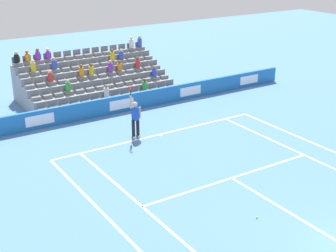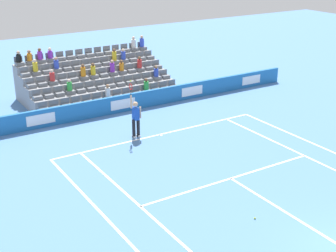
{
  "view_description": "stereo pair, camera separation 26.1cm",
  "coord_description": "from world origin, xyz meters",
  "views": [
    {
      "loc": [
        11.55,
        6.88,
        8.92
      ],
      "look_at": [
        0.55,
        -10.23,
        1.1
      ],
      "focal_mm": 52.27,
      "sensor_mm": 36.0,
      "label": 1
    },
    {
      "loc": [
        11.33,
        7.02,
        8.92
      ],
      "look_at": [
        0.55,
        -10.23,
        1.1
      ],
      "focal_mm": 52.27,
      "sensor_mm": 36.0,
      "label": 2
    }
  ],
  "objects": [
    {
      "name": "stadium_stand",
      "position": [
        0.0,
        -19.44,
        0.83
      ],
      "size": [
        8.68,
        4.75,
        3.03
      ],
      "color": "gray",
      "rests_on": "ground"
    },
    {
      "name": "line_centre_mark",
      "position": [
        0.0,
        -11.79,
        0.0
      ],
      "size": [
        0.1,
        0.2,
        0.01
      ],
      "primitive_type": "cube",
      "color": "white",
      "rests_on": "ground"
    },
    {
      "name": "line_singles_sideline_left",
      "position": [
        4.12,
        -5.95,
        0.0
      ],
      "size": [
        0.1,
        11.89,
        0.01
      ],
      "primitive_type": "cube",
      "color": "white",
      "rests_on": "ground"
    },
    {
      "name": "line_singles_sideline_right",
      "position": [
        -4.12,
        -5.95,
        0.0
      ],
      "size": [
        0.1,
        11.89,
        0.01
      ],
      "primitive_type": "cube",
      "color": "white",
      "rests_on": "ground"
    },
    {
      "name": "tennis_player",
      "position": [
        1.12,
        -12.23,
        0.99
      ],
      "size": [
        0.53,
        0.36,
        2.85
      ],
      "color": "black",
      "rests_on": "ground"
    },
    {
      "name": "sponsor_barrier",
      "position": [
        0.0,
        -15.87,
        0.47
      ],
      "size": [
        22.96,
        0.22,
        0.95
      ],
      "color": "#1E66AD",
      "rests_on": "ground"
    },
    {
      "name": "line_doubles_sideline_left",
      "position": [
        5.49,
        -5.95,
        0.0
      ],
      "size": [
        0.1,
        11.89,
        0.01
      ],
      "primitive_type": "cube",
      "color": "white",
      "rests_on": "ground"
    },
    {
      "name": "line_centre_service",
      "position": [
        0.0,
        -3.2,
        0.0
      ],
      "size": [
        0.1,
        6.4,
        0.01
      ],
      "primitive_type": "cube",
      "color": "white",
      "rests_on": "ground"
    },
    {
      "name": "line_baseline",
      "position": [
        0.0,
        -11.89,
        0.0
      ],
      "size": [
        10.97,
        0.1,
        0.01
      ],
      "primitive_type": "cube",
      "color": "white",
      "rests_on": "ground"
    },
    {
      "name": "line_service",
      "position": [
        0.0,
        -6.4,
        0.0
      ],
      "size": [
        8.23,
        0.1,
        0.01
      ],
      "primitive_type": "cube",
      "color": "white",
      "rests_on": "ground"
    },
    {
      "name": "line_doubles_sideline_right",
      "position": [
        -5.49,
        -5.95,
        0.0
      ],
      "size": [
        0.1,
        11.89,
        0.01
      ],
      "primitive_type": "cube",
      "color": "white",
      "rests_on": "ground"
    },
    {
      "name": "loose_tennis_ball",
      "position": [
        1.21,
        -3.61,
        0.03
      ],
      "size": [
        0.07,
        0.07,
        0.07
      ],
      "primitive_type": "sphere",
      "color": "#D1E533",
      "rests_on": "ground"
    }
  ]
}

